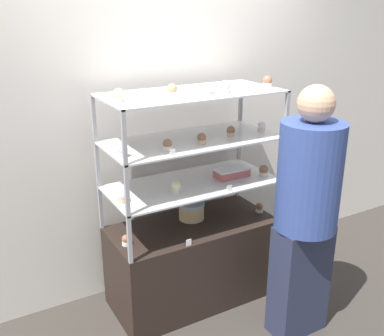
% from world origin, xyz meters
% --- Properties ---
extents(ground_plane, '(20.00, 20.00, 0.00)m').
position_xyz_m(ground_plane, '(0.00, 0.00, 0.00)').
color(ground_plane, '#38332D').
extents(back_wall, '(8.00, 0.05, 2.60)m').
position_xyz_m(back_wall, '(0.00, 0.42, 1.30)').
color(back_wall, silver).
rests_on(back_wall, ground_plane).
extents(display_base, '(1.19, 0.56, 0.62)m').
position_xyz_m(display_base, '(0.00, 0.00, 0.31)').
color(display_base, black).
rests_on(display_base, ground_plane).
extents(display_riser_lower, '(1.19, 0.56, 0.32)m').
position_xyz_m(display_riser_lower, '(0.00, 0.00, 0.92)').
color(display_riser_lower, '#99999E').
rests_on(display_riser_lower, display_base).
extents(display_riser_middle, '(1.19, 0.56, 0.32)m').
position_xyz_m(display_riser_middle, '(0.00, 0.00, 1.24)').
color(display_riser_middle, '#99999E').
rests_on(display_riser_middle, display_riser_lower).
extents(display_riser_upper, '(1.19, 0.56, 0.32)m').
position_xyz_m(display_riser_upper, '(0.00, 0.00, 1.56)').
color(display_riser_upper, '#99999E').
rests_on(display_riser_upper, display_riser_middle).
extents(layer_cake_centerpiece, '(0.19, 0.19, 0.13)m').
position_xyz_m(layer_cake_centerpiece, '(0.04, 0.08, 0.69)').
color(layer_cake_centerpiece, '#DBBC84').
rests_on(layer_cake_centerpiece, display_base).
extents(sheet_cake_frosted, '(0.25, 0.12, 0.06)m').
position_xyz_m(sheet_cake_frosted, '(0.31, -0.03, 0.97)').
color(sheet_cake_frosted, '#C66660').
rests_on(sheet_cake_frosted, display_riser_lower).
extents(cupcake_0, '(0.06, 0.06, 0.07)m').
position_xyz_m(cupcake_0, '(-0.53, -0.05, 0.66)').
color(cupcake_0, white).
rests_on(cupcake_0, display_base).
extents(cupcake_1, '(0.06, 0.06, 0.07)m').
position_xyz_m(cupcake_1, '(0.55, -0.08, 0.66)').
color(cupcake_1, white).
rests_on(cupcake_1, display_base).
extents(price_tag_0, '(0.04, 0.00, 0.04)m').
position_xyz_m(price_tag_0, '(-0.17, -0.26, 0.64)').
color(price_tag_0, white).
rests_on(price_tag_0, display_base).
extents(cupcake_2, '(0.07, 0.07, 0.08)m').
position_xyz_m(cupcake_2, '(-0.54, -0.07, 0.98)').
color(cupcake_2, '#CCB28C').
rests_on(cupcake_2, display_riser_lower).
extents(cupcake_3, '(0.07, 0.07, 0.08)m').
position_xyz_m(cupcake_3, '(-0.17, -0.10, 0.98)').
color(cupcake_3, white).
rests_on(cupcake_3, display_riser_lower).
extents(cupcake_4, '(0.07, 0.07, 0.08)m').
position_xyz_m(cupcake_4, '(0.53, -0.13, 0.98)').
color(cupcake_4, beige).
rests_on(cupcake_4, display_riser_lower).
extents(price_tag_1, '(0.04, 0.00, 0.04)m').
position_xyz_m(price_tag_1, '(0.14, -0.26, 0.96)').
color(price_tag_1, white).
rests_on(price_tag_1, display_riser_lower).
extents(cupcake_5, '(0.06, 0.06, 0.07)m').
position_xyz_m(cupcake_5, '(-0.54, -0.13, 1.30)').
color(cupcake_5, white).
rests_on(cupcake_5, display_riser_middle).
extents(cupcake_6, '(0.06, 0.06, 0.07)m').
position_xyz_m(cupcake_6, '(-0.25, -0.14, 1.30)').
color(cupcake_6, white).
rests_on(cupcake_6, display_riser_middle).
extents(cupcake_7, '(0.06, 0.06, 0.07)m').
position_xyz_m(cupcake_7, '(0.00, -0.13, 1.30)').
color(cupcake_7, '#CCB28C').
rests_on(cupcake_7, display_riser_middle).
extents(cupcake_8, '(0.06, 0.06, 0.07)m').
position_xyz_m(cupcake_8, '(0.27, -0.07, 1.30)').
color(cupcake_8, '#CCB28C').
rests_on(cupcake_8, display_riser_middle).
extents(cupcake_9, '(0.06, 0.06, 0.07)m').
position_xyz_m(cupcake_9, '(0.53, -0.08, 1.30)').
color(cupcake_9, beige).
rests_on(cupcake_9, display_riser_middle).
extents(price_tag_2, '(0.04, 0.00, 0.04)m').
position_xyz_m(price_tag_2, '(-0.28, -0.26, 1.28)').
color(price_tag_2, white).
rests_on(price_tag_2, display_riser_middle).
extents(cupcake_10, '(0.06, 0.06, 0.08)m').
position_xyz_m(cupcake_10, '(-0.53, -0.06, 1.62)').
color(cupcake_10, beige).
rests_on(cupcake_10, display_riser_upper).
extents(cupcake_11, '(0.06, 0.06, 0.08)m').
position_xyz_m(cupcake_11, '(-0.18, -0.07, 1.62)').
color(cupcake_11, white).
rests_on(cupcake_11, display_riser_upper).
extents(cupcake_12, '(0.06, 0.06, 0.08)m').
position_xyz_m(cupcake_12, '(0.17, -0.13, 1.62)').
color(cupcake_12, beige).
rests_on(cupcake_12, display_riser_upper).
extents(cupcake_13, '(0.06, 0.06, 0.08)m').
position_xyz_m(cupcake_13, '(0.55, -0.09, 1.62)').
color(cupcake_13, white).
rests_on(cupcake_13, display_riser_upper).
extents(price_tag_3, '(0.04, 0.00, 0.04)m').
position_xyz_m(price_tag_3, '(-0.01, -0.26, 1.60)').
color(price_tag_3, white).
rests_on(price_tag_3, display_riser_upper).
extents(customer_figure, '(0.39, 0.39, 1.69)m').
position_xyz_m(customer_figure, '(0.45, -0.66, 0.90)').
color(customer_figure, '#282D47').
rests_on(customer_figure, ground_plane).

